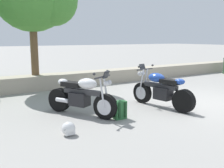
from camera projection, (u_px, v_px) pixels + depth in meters
name	position (u px, v px, depth m)	size (l,w,h in m)	color
ground_plane	(207.00, 103.00, 7.95)	(120.00, 120.00, 0.00)	gray
stone_wall	(119.00, 75.00, 11.90)	(36.00, 0.80, 0.55)	#A89E89
motorcycle_white_near_left	(82.00, 96.00, 6.62)	(1.16, 1.89, 1.18)	black
motorcycle_blue_centre	(161.00, 90.00, 7.39)	(0.76, 2.06, 1.18)	black
rider_backpack	(120.00, 109.00, 6.36)	(0.30, 0.26, 0.47)	#2D6B38
rider_helmet	(69.00, 129.00, 5.29)	(0.28, 0.28, 0.28)	silver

